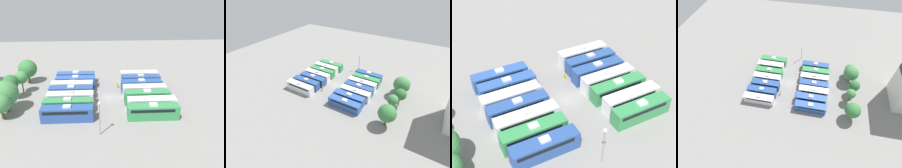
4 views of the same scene
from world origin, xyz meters
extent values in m
plane|color=gray|center=(0.00, 0.00, 0.00)|extent=(131.29, 131.29, 0.00)
cube|color=#338C4C|center=(-10.03, -8.93, 1.54)|extent=(2.53, 10.66, 3.08)
cube|color=black|center=(-10.03, -8.66, 2.39)|extent=(2.57, 9.06, 0.68)
cube|color=black|center=(-10.03, -14.25, 2.39)|extent=(2.23, 0.08, 1.08)
cube|color=white|center=(-10.03, -8.93, 3.25)|extent=(1.20, 1.60, 0.35)
cube|color=white|center=(-6.77, -9.35, 1.54)|extent=(2.53, 10.66, 3.08)
cube|color=black|center=(-6.77, -9.08, 2.39)|extent=(2.57, 9.06, 0.68)
cube|color=black|center=(-6.77, -14.67, 2.39)|extent=(2.23, 0.08, 1.08)
cube|color=white|center=(-6.77, -9.35, 3.25)|extent=(1.20, 1.60, 0.35)
cube|color=#338C4C|center=(-3.28, -9.01, 1.54)|extent=(2.53, 10.66, 3.08)
cube|color=black|center=(-3.28, -8.74, 2.39)|extent=(2.57, 9.06, 0.68)
cube|color=black|center=(-3.28, -14.33, 2.39)|extent=(2.23, 0.08, 1.08)
cube|color=white|center=(-3.28, -9.01, 3.25)|extent=(1.20, 1.60, 0.35)
cube|color=silver|center=(0.02, -8.99, 1.54)|extent=(2.53, 10.66, 3.08)
cube|color=black|center=(0.02, -8.73, 2.39)|extent=(2.57, 9.06, 0.68)
cube|color=black|center=(0.02, -14.32, 2.39)|extent=(2.23, 0.08, 1.08)
cube|color=#B2B2B7|center=(0.02, -8.99, 3.25)|extent=(1.20, 1.60, 0.35)
cube|color=#284C93|center=(3.30, -8.80, 1.54)|extent=(2.53, 10.66, 3.08)
cube|color=black|center=(3.30, -8.54, 2.39)|extent=(2.57, 9.06, 0.68)
cube|color=black|center=(3.30, -14.12, 2.39)|extent=(2.23, 0.08, 1.08)
cube|color=silver|center=(3.30, -8.80, 3.25)|extent=(1.20, 1.60, 0.35)
cube|color=#284C93|center=(6.66, -9.19, 1.54)|extent=(2.53, 10.66, 3.08)
cube|color=black|center=(6.66, -8.92, 2.39)|extent=(2.57, 9.06, 0.68)
cube|color=black|center=(6.66, -14.51, 2.39)|extent=(2.23, 0.08, 1.08)
cube|color=#B2B2B7|center=(6.66, -9.19, 3.25)|extent=(1.20, 1.60, 0.35)
cube|color=white|center=(10.08, -9.30, 1.54)|extent=(2.53, 10.66, 3.08)
cube|color=black|center=(10.08, -9.04, 2.39)|extent=(2.57, 9.06, 0.68)
cube|color=black|center=(10.08, -14.63, 2.39)|extent=(2.23, 0.08, 1.08)
cube|color=#B2B2B7|center=(10.08, -9.30, 3.25)|extent=(1.20, 1.60, 0.35)
cube|color=#284C93|center=(-9.91, 8.79, 1.54)|extent=(2.53, 10.66, 3.08)
cube|color=black|center=(-9.91, 9.06, 2.39)|extent=(2.57, 9.06, 0.68)
cube|color=black|center=(-9.91, 3.47, 2.39)|extent=(2.23, 0.08, 1.08)
cube|color=silver|center=(-9.91, 8.79, 3.25)|extent=(1.20, 1.60, 0.35)
cube|color=#338C4C|center=(-6.60, 9.12, 1.54)|extent=(2.53, 10.66, 3.08)
cube|color=black|center=(-6.60, 9.38, 2.39)|extent=(2.57, 9.06, 0.68)
cube|color=black|center=(-6.60, 3.80, 2.39)|extent=(2.23, 0.08, 1.08)
cube|color=silver|center=(-6.60, 9.12, 3.25)|extent=(1.20, 1.60, 0.35)
cube|color=white|center=(-3.22, 8.94, 1.54)|extent=(2.53, 10.66, 3.08)
cube|color=black|center=(-3.22, 9.21, 2.39)|extent=(2.57, 9.06, 0.68)
cube|color=black|center=(-3.22, 3.62, 2.39)|extent=(2.23, 0.08, 1.08)
cube|color=#B2B2B7|center=(-3.22, 8.94, 3.25)|extent=(1.20, 1.60, 0.35)
cube|color=#284C93|center=(0.13, 9.17, 1.54)|extent=(2.53, 10.66, 3.08)
cube|color=black|center=(0.13, 9.44, 2.39)|extent=(2.57, 9.06, 0.68)
cube|color=black|center=(0.13, 3.85, 2.39)|extent=(2.23, 0.08, 1.08)
cube|color=silver|center=(0.13, 9.17, 3.25)|extent=(1.20, 1.60, 0.35)
cube|color=white|center=(3.25, 9.32, 1.54)|extent=(2.53, 10.66, 3.08)
cube|color=black|center=(3.25, 9.58, 2.39)|extent=(2.57, 9.06, 0.68)
cube|color=black|center=(3.25, 4.00, 2.39)|extent=(2.23, 0.08, 1.08)
cube|color=silver|center=(3.25, 9.32, 3.25)|extent=(1.20, 1.60, 0.35)
cube|color=#2D56A8|center=(6.67, 8.77, 1.54)|extent=(2.53, 10.66, 3.08)
cube|color=black|center=(6.67, 9.04, 2.39)|extent=(2.57, 9.06, 0.68)
cube|color=black|center=(6.67, 3.45, 2.39)|extent=(2.23, 0.08, 1.08)
cube|color=silver|center=(6.67, 8.77, 3.25)|extent=(1.20, 1.60, 0.35)
cube|color=#2D56A8|center=(10.10, 9.01, 1.54)|extent=(2.53, 10.66, 3.08)
cube|color=black|center=(10.10, 9.28, 2.39)|extent=(2.57, 9.06, 0.68)
cube|color=black|center=(10.10, 3.69, 2.39)|extent=(2.23, 0.08, 1.08)
cube|color=white|center=(10.10, 9.01, 3.25)|extent=(1.20, 1.60, 0.35)
cylinder|color=gold|center=(5.75, -2.60, 0.75)|extent=(0.36, 0.36, 1.50)
sphere|color=tan|center=(5.75, -2.60, 1.62)|extent=(0.24, 0.24, 0.24)
cylinder|color=gray|center=(-15.14, 2.13, 3.23)|extent=(0.20, 0.20, 6.46)
sphere|color=#EAE5C6|center=(-15.14, 2.13, 6.64)|extent=(0.60, 0.60, 0.60)
cylinder|color=brown|center=(-8.73, 22.30, 1.11)|extent=(0.59, 0.59, 2.22)
sphere|color=#428447|center=(-8.73, 22.30, 3.64)|extent=(4.07, 4.07, 4.07)
cylinder|color=brown|center=(-5.72, 22.37, 1.30)|extent=(0.41, 0.41, 2.60)
sphere|color=#428447|center=(-5.72, 22.37, 4.55)|extent=(5.57, 5.57, 5.57)
cylinder|color=brown|center=(0.17, 23.41, 1.62)|extent=(0.40, 0.40, 3.24)
sphere|color=#2D6B33|center=(0.17, 23.41, 4.54)|extent=(3.72, 3.72, 3.72)
cylinder|color=brown|center=(3.85, 22.12, 1.60)|extent=(0.31, 0.31, 3.20)
sphere|color=#428447|center=(3.85, 22.12, 4.35)|extent=(3.31, 3.31, 3.31)
cylinder|color=brown|center=(10.46, 22.47, 1.30)|extent=(0.58, 0.58, 2.59)
sphere|color=#387A3D|center=(10.46, 22.47, 4.38)|extent=(5.11, 5.11, 5.11)
camera|label=1|loc=(-48.93, 1.64, 25.02)|focal=35.00mm
camera|label=2|loc=(47.63, 29.16, 37.09)|focal=28.00mm
camera|label=3|loc=(-38.74, 20.77, 36.74)|focal=50.00mm
camera|label=4|loc=(42.57, 8.22, 52.90)|focal=28.00mm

